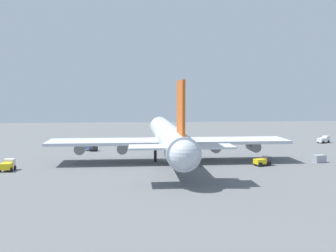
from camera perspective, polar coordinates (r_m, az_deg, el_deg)
name	(u,v)px	position (r m, az deg, el deg)	size (l,w,h in m)	color
ground_plane	(168,160)	(96.00, 0.00, -5.02)	(263.80, 263.80, 0.00)	slate
cargo_airplane	(168,137)	(94.83, 0.02, -1.58)	(65.95, 57.25, 18.74)	silver
baggage_tug	(324,139)	(139.22, 22.14, -1.86)	(4.01, 5.14, 2.32)	silver
catering_truck	(91,147)	(113.18, -11.32, -3.12)	(4.28, 4.10, 1.93)	#333338
fuel_truck	(8,165)	(88.75, -22.70, -5.38)	(3.72, 2.71, 2.41)	silver
pushback_tractor	(263,161)	(90.48, 13.90, -5.07)	(3.24, 4.20, 2.06)	#333338
cargo_container_fore	(319,159)	(99.05, 21.51, -4.53)	(2.61, 3.31, 1.77)	#999EA8
safety_cone_nose	(161,143)	(125.24, -1.05, -2.56)	(0.58, 0.58, 0.82)	orange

